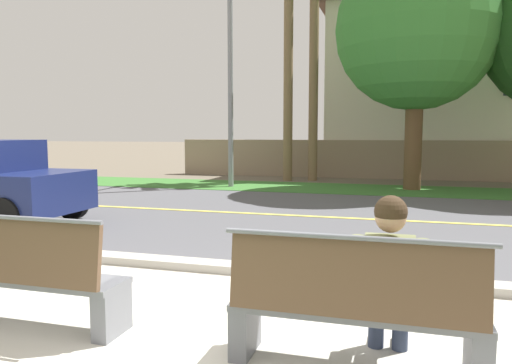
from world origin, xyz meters
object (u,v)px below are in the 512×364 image
shade_tree_far_left (423,16)px  bench_left (23,277)px  seated_person_olive (389,274)px  bench_right (354,310)px  streetlamp (232,53)px

shade_tree_far_left → bench_left: bearing=-107.3°
bench_left → shade_tree_far_left: size_ratio=0.23×
bench_left → shade_tree_far_left: (3.60, 11.57, 4.50)m
seated_person_olive → shade_tree_far_left: 12.19m
bench_left → bench_right: 2.77m
bench_right → streetlamp: (-4.69, 11.11, 3.65)m
bench_right → seated_person_olive: 0.36m
seated_person_olive → shade_tree_far_left: size_ratio=0.16×
seated_person_olive → bench_right: bearing=-143.1°
seated_person_olive → shade_tree_far_left: shade_tree_far_left is taller
bench_right → shade_tree_far_left: 12.44m
bench_right → streetlamp: bearing=112.9°
bench_left → shade_tree_far_left: bearing=72.7°
bench_left → streetlamp: (-1.92, 11.11, 3.65)m
seated_person_olive → streetlamp: 12.48m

